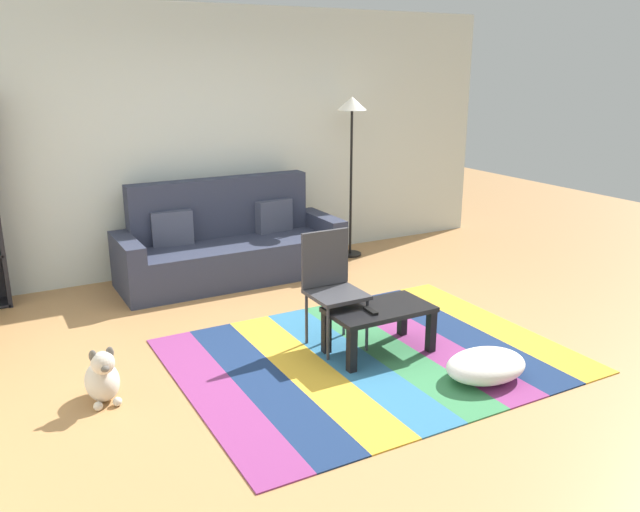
% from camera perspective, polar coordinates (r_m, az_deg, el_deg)
% --- Properties ---
extents(ground_plane, '(14.00, 14.00, 0.00)m').
position_cam_1_polar(ground_plane, '(5.08, 1.44, -8.09)').
color(ground_plane, '#B27F4C').
extents(back_wall, '(6.80, 0.10, 2.70)m').
position_cam_1_polar(back_wall, '(6.97, -9.27, 10.06)').
color(back_wall, silver).
rests_on(back_wall, ground_plane).
extents(rug, '(2.82, 2.19, 0.01)m').
position_cam_1_polar(rug, '(4.95, 4.46, -8.77)').
color(rug, '#843370').
rests_on(rug, ground_plane).
extents(couch, '(2.26, 0.80, 1.00)m').
position_cam_1_polar(couch, '(6.65, -8.00, 0.89)').
color(couch, '#2D3347').
rests_on(couch, ground_plane).
extents(coffee_table, '(0.79, 0.45, 0.36)m').
position_cam_1_polar(coffee_table, '(4.89, 5.25, -5.26)').
color(coffee_table, black).
rests_on(coffee_table, rug).
extents(pouf, '(0.61, 0.44, 0.20)m').
position_cam_1_polar(pouf, '(4.69, 14.43, -9.35)').
color(pouf, white).
rests_on(pouf, rug).
extents(dog, '(0.22, 0.35, 0.40)m').
position_cam_1_polar(dog, '(4.50, -18.66, -10.19)').
color(dog, beige).
rests_on(dog, ground_plane).
extents(standing_lamp, '(0.32, 0.32, 1.78)m').
position_cam_1_polar(standing_lamp, '(7.19, 2.82, 11.52)').
color(standing_lamp, black).
rests_on(standing_lamp, ground_plane).
extents(tv_remote, '(0.05, 0.15, 0.02)m').
position_cam_1_polar(tv_remote, '(4.77, 4.49, -4.85)').
color(tv_remote, black).
rests_on(tv_remote, coffee_table).
extents(folding_chair, '(0.40, 0.40, 0.90)m').
position_cam_1_polar(folding_chair, '(4.95, 0.98, -2.09)').
color(folding_chair, '#38383D').
rests_on(folding_chair, ground_plane).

